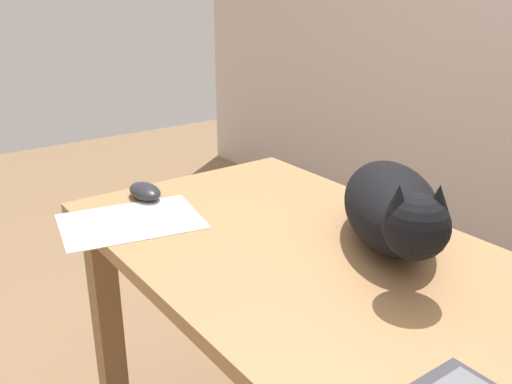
% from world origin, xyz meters
% --- Properties ---
extents(desk, '(1.59, 0.63, 0.75)m').
position_xyz_m(desk, '(0.00, 0.00, 0.64)').
color(desk, '#9E7247').
rests_on(desk, ground_plane).
extents(cat, '(0.49, 0.41, 0.20)m').
position_xyz_m(cat, '(-0.19, 0.15, 0.83)').
color(cat, black).
rests_on(cat, desk).
extents(computer_mouse, '(0.11, 0.06, 0.04)m').
position_xyz_m(computer_mouse, '(-0.71, -0.14, 0.77)').
color(computer_mouse, '#232328').
rests_on(computer_mouse, desk).
extents(paper_sheet, '(0.26, 0.33, 0.00)m').
position_xyz_m(paper_sheet, '(-0.60, -0.23, 0.75)').
color(paper_sheet, white).
rests_on(paper_sheet, desk).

